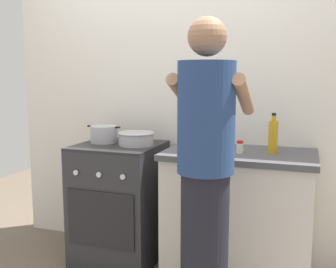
% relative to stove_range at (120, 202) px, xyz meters
% --- Properties ---
extents(back_wall, '(3.20, 0.10, 2.50)m').
position_rel_stove_range_xyz_m(back_wall, '(0.55, 0.35, 0.80)').
color(back_wall, silver).
rests_on(back_wall, ground).
extents(countertop, '(1.00, 0.60, 0.90)m').
position_rel_stove_range_xyz_m(countertop, '(0.90, 0.00, 0.00)').
color(countertop, silver).
rests_on(countertop, ground).
extents(stove_range, '(0.60, 0.62, 0.90)m').
position_rel_stove_range_xyz_m(stove_range, '(0.00, 0.00, 0.00)').
color(stove_range, '#2D2D33').
rests_on(stove_range, ground).
extents(pot, '(0.27, 0.21, 0.13)m').
position_rel_stove_range_xyz_m(pot, '(-0.14, 0.03, 0.51)').
color(pot, '#B2B2B7').
rests_on(pot, stove_range).
extents(mixing_bowl, '(0.27, 0.27, 0.10)m').
position_rel_stove_range_xyz_m(mixing_bowl, '(0.14, 0.01, 0.50)').
color(mixing_bowl, '#B7B7BC').
rests_on(mixing_bowl, stove_range).
extents(utensil_crock, '(0.10, 0.10, 0.33)m').
position_rel_stove_range_xyz_m(utensil_crock, '(0.67, 0.20, 0.55)').
color(utensil_crock, silver).
rests_on(utensil_crock, countertop).
extents(spice_bottle, '(0.04, 0.04, 0.08)m').
position_rel_stove_range_xyz_m(spice_bottle, '(0.91, -0.05, 0.49)').
color(spice_bottle, silver).
rests_on(spice_bottle, countertop).
extents(oil_bottle, '(0.06, 0.06, 0.27)m').
position_rel_stove_range_xyz_m(oil_bottle, '(1.11, 0.02, 0.56)').
color(oil_bottle, gold).
rests_on(oil_bottle, countertop).
extents(person, '(0.41, 0.50, 1.70)m').
position_rel_stove_range_xyz_m(person, '(0.82, -0.63, 0.41)').
color(person, black).
rests_on(person, ground).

